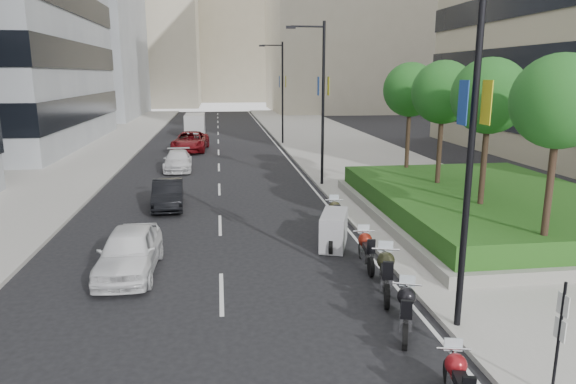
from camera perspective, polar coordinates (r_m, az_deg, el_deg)
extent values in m
plane|color=black|center=(11.89, 0.42, -18.60)|extent=(160.00, 160.00, 0.00)
cube|color=#9E9B93|center=(41.82, 6.85, 4.39)|extent=(10.00, 100.00, 0.15)
cube|color=#9E9B93|center=(41.85, -22.27, 3.52)|extent=(8.00, 100.00, 0.15)
cube|color=silver|center=(40.84, -0.39, 4.17)|extent=(0.12, 100.00, 0.01)
cube|color=silver|center=(40.51, -7.72, 3.99)|extent=(0.12, 100.00, 0.01)
cube|color=gray|center=(83.61, -24.57, 17.84)|extent=(22.00, 26.00, 30.00)
cube|color=#B7AD93|center=(93.78, 7.27, 20.05)|extent=(28.00, 24.00, 36.00)
cube|color=#B7AD93|center=(111.79, -17.04, 17.92)|extent=(26.00, 24.00, 34.00)
cube|color=#B7AD93|center=(130.70, -6.50, 18.46)|extent=(30.00, 24.00, 38.00)
cube|color=gray|center=(23.80, 21.33, -2.25)|extent=(10.00, 14.00, 0.40)
cube|color=#1E4B15|center=(23.66, 21.45, -0.85)|extent=(9.40, 13.40, 0.80)
cylinder|color=#332319|center=(17.58, 26.95, -0.54)|extent=(0.22, 0.22, 4.00)
sphere|color=#174A18|center=(17.21, 27.94, 8.89)|extent=(2.80, 2.80, 2.80)
cylinder|color=#332319|center=(20.91, 20.83, 1.97)|extent=(0.22, 0.22, 4.00)
sphere|color=#174A18|center=(20.60, 21.48, 9.91)|extent=(2.80, 2.80, 2.80)
cylinder|color=#332319|center=(24.45, 16.42, 3.77)|extent=(0.22, 0.22, 4.00)
sphere|color=#174A18|center=(24.18, 16.86, 10.56)|extent=(2.80, 2.80, 2.80)
cylinder|color=#332319|center=(28.11, 13.13, 5.09)|extent=(0.22, 0.22, 4.00)
sphere|color=#174A18|center=(27.88, 13.44, 11.00)|extent=(2.80, 2.80, 2.80)
cylinder|color=black|center=(12.55, 19.65, 4.31)|extent=(0.16, 0.16, 9.00)
cube|color=yellow|center=(12.58, 21.18, 9.26)|extent=(0.02, 0.45, 1.00)
cube|color=navy|center=(12.32, 18.87, 9.37)|extent=(0.02, 0.45, 1.00)
cylinder|color=black|center=(28.66, 3.91, 9.46)|extent=(0.16, 0.16, 9.00)
cylinder|color=black|center=(28.55, 2.19, 17.90)|extent=(1.80, 0.10, 0.10)
cube|color=black|center=(28.41, 0.31, 17.84)|extent=(0.50, 0.22, 0.14)
cube|color=yellow|center=(28.68, 4.51, 11.65)|extent=(0.02, 0.45, 1.00)
cube|color=navy|center=(28.56, 3.38, 11.66)|extent=(0.02, 0.45, 1.00)
cylinder|color=black|center=(46.42, -0.61, 10.80)|extent=(0.16, 0.16, 9.00)
cylinder|color=black|center=(46.35, -1.77, 15.99)|extent=(1.80, 0.10, 0.10)
cube|color=black|center=(46.26, -2.92, 15.92)|extent=(0.50, 0.22, 0.14)
cube|color=yellow|center=(46.43, -0.26, 12.16)|extent=(0.02, 0.45, 1.00)
cube|color=navy|center=(46.36, -0.97, 12.16)|extent=(0.02, 0.45, 1.00)
cylinder|color=black|center=(11.32, 27.81, -14.71)|extent=(0.06, 0.06, 2.50)
cube|color=silver|center=(10.99, 28.25, -10.98)|extent=(0.02, 0.32, 0.42)
cube|color=silver|center=(11.19, 27.97, -13.34)|extent=(0.02, 0.32, 0.42)
cylinder|color=black|center=(11.54, 17.41, -18.70)|extent=(0.22, 0.57, 0.56)
sphere|color=maroon|center=(10.90, 18.15, -17.75)|extent=(0.43, 0.43, 0.43)
cube|color=black|center=(10.46, 18.89, -19.55)|extent=(0.39, 0.71, 0.14)
cylinder|color=silver|center=(11.01, 17.92, -16.23)|extent=(0.66, 0.18, 0.04)
cylinder|color=black|center=(12.59, 12.88, -15.45)|extent=(0.33, 0.61, 0.61)
cylinder|color=black|center=(14.00, 12.96, -12.42)|extent=(0.33, 0.61, 0.61)
cube|color=silver|center=(13.17, 12.96, -13.29)|extent=(0.57, 0.89, 0.41)
sphere|color=black|center=(13.31, 13.05, -11.24)|extent=(0.47, 0.47, 0.47)
cube|color=black|center=(12.77, 13.02, -12.60)|extent=(0.52, 0.79, 0.16)
cylinder|color=silver|center=(13.46, 13.11, -9.94)|extent=(0.70, 0.31, 0.05)
cylinder|color=black|center=(14.43, 10.94, -11.36)|extent=(0.31, 0.69, 0.68)
cylinder|color=black|center=(16.05, 10.62, -8.80)|extent=(0.31, 0.69, 0.68)
cube|color=silver|center=(15.11, 10.81, -9.44)|extent=(0.57, 0.98, 0.46)
sphere|color=black|center=(15.30, 10.81, -7.48)|extent=(0.53, 0.53, 0.53)
cube|color=black|center=(14.68, 10.93, -8.66)|extent=(0.51, 0.87, 0.18)
cylinder|color=silver|center=(15.50, 10.79, -6.27)|extent=(0.80, 0.27, 0.05)
cylinder|color=black|center=(16.52, 9.20, -8.22)|extent=(0.17, 0.62, 0.61)
cylinder|color=black|center=(17.97, 8.19, -6.41)|extent=(0.17, 0.62, 0.61)
cube|color=silver|center=(17.14, 8.72, -6.81)|extent=(0.37, 0.86, 0.42)
sphere|color=maroon|center=(17.32, 8.56, -5.27)|extent=(0.48, 0.48, 0.48)
cube|color=black|center=(16.76, 8.95, -6.13)|extent=(0.34, 0.76, 0.16)
cylinder|color=silver|center=(17.50, 8.42, -4.32)|extent=(0.73, 0.12, 0.05)
cylinder|color=black|center=(18.29, 4.86, -5.95)|extent=(0.31, 0.63, 0.63)
cylinder|color=black|center=(19.82, 5.32, -4.46)|extent=(0.31, 0.63, 0.63)
cube|color=gray|center=(18.95, 5.12, -4.19)|extent=(1.47, 2.28, 1.26)
cylinder|color=black|center=(20.42, 5.46, -3.94)|extent=(0.20, 0.64, 0.63)
cylinder|color=black|center=(21.97, 5.04, -2.72)|extent=(0.20, 0.64, 0.63)
cube|color=silver|center=(21.10, 5.27, -2.90)|extent=(0.41, 0.89, 0.43)
sphere|color=#33311C|center=(21.32, 5.20, -1.66)|extent=(0.49, 0.49, 0.49)
cube|color=black|center=(20.72, 5.37, -2.26)|extent=(0.38, 0.79, 0.16)
cylinder|color=silver|center=(21.53, 5.15, -0.90)|extent=(0.75, 0.15, 0.05)
imported|color=white|center=(17.16, -17.20, -6.29)|extent=(1.83, 4.38, 1.48)
imported|color=black|center=(25.07, -13.20, -0.23)|extent=(1.62, 4.07, 1.32)
imported|color=silver|center=(34.86, -12.15, 3.43)|extent=(1.96, 4.48, 1.28)
imported|color=maroon|center=(43.53, -10.79, 5.54)|extent=(3.10, 5.94, 1.60)
cube|color=#BABBBD|center=(54.92, -10.29, 7.37)|extent=(2.00, 5.21, 2.19)
cube|color=#BABBBD|center=(53.01, -10.35, 6.60)|extent=(1.98, 1.26, 1.15)
cylinder|color=black|center=(53.18, -11.24, 6.36)|extent=(0.26, 0.73, 0.73)
cylinder|color=black|center=(53.10, -9.44, 6.42)|extent=(0.26, 0.73, 0.73)
cylinder|color=black|center=(56.69, -11.04, 6.76)|extent=(0.26, 0.73, 0.73)
cylinder|color=black|center=(56.62, -9.34, 6.82)|extent=(0.26, 0.73, 0.73)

